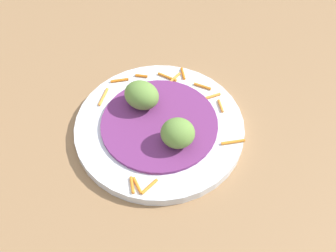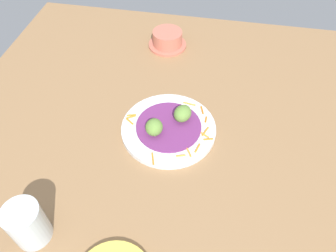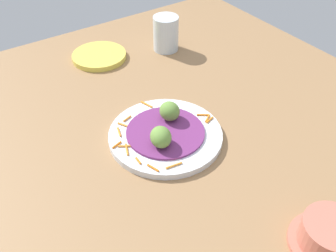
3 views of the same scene
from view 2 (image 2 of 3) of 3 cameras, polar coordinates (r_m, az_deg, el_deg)
table_surface at (r=82.27cm, az=-1.22°, el=-1.55°), size 110.00×110.00×2.00cm
main_plate at (r=81.31cm, az=0.11°, el=-0.48°), size 23.49×23.49×1.41cm
cabbage_bed at (r=80.58cm, az=0.11°, el=-0.04°), size 16.17×16.17×0.50cm
carrot_garnish at (r=79.72cm, az=1.99°, el=-0.86°), size 22.42×21.01×0.40cm
guac_scoop_left at (r=77.47cm, az=-2.44°, el=-0.21°), size 4.43×4.76×4.00cm
guac_scoop_center at (r=80.54cm, az=2.56°, el=2.20°), size 5.61×6.11×3.90cm
terracotta_bowl at (r=107.05cm, az=-0.10°, el=14.86°), size 12.04×12.04×5.19cm
water_glass at (r=68.60cm, az=-23.35°, el=-15.40°), size 6.99×6.99×9.54cm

